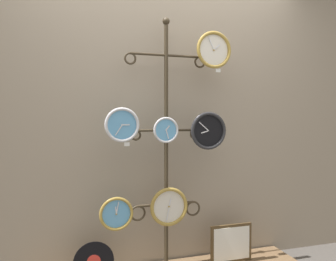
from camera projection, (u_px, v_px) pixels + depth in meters
The scene contains 12 objects.
shop_wall at pixel (161, 102), 2.76m from camera, with size 4.40×0.04×2.80m.
display_stand at pixel (166, 192), 2.63m from camera, with size 0.67×0.35×2.06m.
clock_top_right at pixel (214, 50), 2.61m from camera, with size 0.30×0.04×0.30m.
clock_middle_left at pixel (122, 125), 2.39m from camera, with size 0.26×0.04×0.26m.
clock_middle_center at pixel (166, 130), 2.51m from camera, with size 0.20×0.04×0.20m.
clock_middle_right at pixel (208, 131), 2.60m from camera, with size 0.30×0.04×0.30m.
clock_bottom_left at pixel (116, 214), 2.44m from camera, with size 0.26×0.04×0.26m.
clock_bottom_center at pixel (169, 207), 2.54m from camera, with size 0.30×0.04×0.30m.
vinyl_record at pixel (94, 261), 2.42m from camera, with size 0.30×0.01×0.30m.
picture_frame at pixel (231, 243), 2.74m from camera, with size 0.37×0.02×0.32m.
price_tag_upper at pixel (218, 70), 2.63m from camera, with size 0.04×0.00×0.03m.
price_tag_mid at pixel (127, 144), 2.41m from camera, with size 0.04×0.00×0.03m.
Camera 1 is at (-0.75, -2.09, 1.27)m, focal length 35.00 mm.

